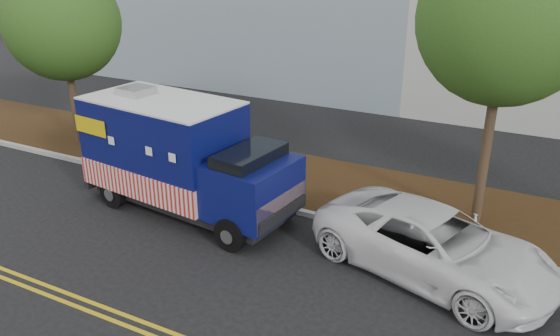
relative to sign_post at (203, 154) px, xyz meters
The scene contains 10 objects.
ground 2.37m from the sign_post, 50.42° to the right, with size 120.00×120.00×0.00m, color black.
curb 1.73m from the sign_post, ahead, with size 120.00×0.18×0.15m, color #9E9E99.
mulch_strip 2.58m from the sign_post, 55.79° to the left, with size 120.00×4.00×0.15m, color black.
centerline_near 6.28m from the sign_post, 77.78° to the right, with size 120.00×0.10×0.01m, color gold.
centerline_far 6.52m from the sign_post, 78.25° to the right, with size 120.00×0.10×0.01m, color gold.
tree_a 7.60m from the sign_post, 169.53° to the left, with size 4.10×4.10×6.64m.
tree_c 9.20m from the sign_post, 10.41° to the left, with size 4.23×4.23×7.67m.
sign_post is the anchor object (origin of this frame).
food_truck 1.43m from the sign_post, 82.98° to the right, with size 6.71×3.14×3.41m.
white_car 7.61m from the sign_post, 11.35° to the right, with size 2.62×5.67×1.58m, color white.
Camera 1 is at (8.02, -11.27, 7.20)m, focal length 35.00 mm.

